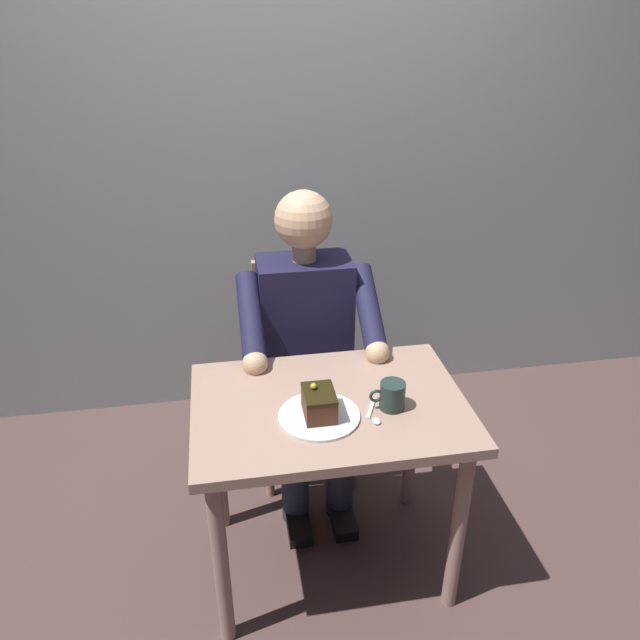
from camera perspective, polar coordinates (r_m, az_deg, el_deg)
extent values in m
plane|color=#4E3935|center=(2.46, 0.76, -21.49)|extent=(14.00, 14.00, 0.00)
cube|color=#9DAAA9|center=(2.83, -3.74, 20.19)|extent=(6.40, 0.12, 3.00)
cube|color=#A17F6C|center=(1.99, 0.88, -8.15)|extent=(0.88, 0.62, 0.04)
cylinder|color=#A38076|center=(2.13, 12.84, -18.52)|extent=(0.05, 0.05, 0.70)
cylinder|color=#A38076|center=(2.02, -9.30, -21.39)|extent=(0.05, 0.05, 0.70)
cylinder|color=#A38076|center=(2.47, 8.61, -10.44)|extent=(0.05, 0.05, 0.70)
cylinder|color=#A38076|center=(2.38, -9.61, -12.33)|extent=(0.05, 0.05, 0.70)
cube|color=tan|center=(2.58, -1.42, -5.54)|extent=(0.42, 0.42, 0.04)
cube|color=tan|center=(2.63, -2.09, 1.19)|extent=(0.38, 0.04, 0.45)
cylinder|color=tan|center=(2.60, 3.24, -11.46)|extent=(0.04, 0.04, 0.45)
cylinder|color=tan|center=(2.56, -4.84, -12.29)|extent=(0.04, 0.04, 0.45)
cylinder|color=tan|center=(2.88, 1.67, -7.02)|extent=(0.04, 0.04, 0.45)
cylinder|color=tan|center=(2.85, -5.53, -7.69)|extent=(0.04, 0.04, 0.45)
cube|color=#1D1C3A|center=(2.42, -1.43, -0.16)|extent=(0.36, 0.22, 0.53)
sphere|color=#D7AB83|center=(2.26, -1.55, 9.38)|extent=(0.22, 0.22, 0.22)
cylinder|color=#D7AB83|center=(2.30, -1.51, 6.34)|extent=(0.09, 0.09, 0.06)
cylinder|color=#1D1C3A|center=(2.29, 4.52, 1.24)|extent=(0.08, 0.33, 0.26)
sphere|color=#D7AB83|center=(2.20, 5.40, -3.05)|extent=(0.09, 0.09, 0.09)
cylinder|color=#1D1C3A|center=(2.23, -6.53, 0.39)|extent=(0.08, 0.33, 0.26)
sphere|color=#D7AB83|center=(2.14, -6.09, -4.06)|extent=(0.09, 0.09, 0.09)
cylinder|color=#28303D|center=(2.48, 1.13, -7.09)|extent=(0.13, 0.38, 0.14)
cylinder|color=#28303D|center=(2.46, -3.03, -7.48)|extent=(0.13, 0.38, 0.14)
cylinder|color=#28303D|center=(2.49, 1.87, -13.87)|extent=(0.11, 0.11, 0.43)
cube|color=black|center=(2.58, 2.08, -17.91)|extent=(0.09, 0.22, 0.05)
cylinder|color=#28303D|center=(2.47, -2.36, -14.33)|extent=(0.11, 0.11, 0.43)
cube|color=black|center=(2.56, -2.09, -18.39)|extent=(0.09, 0.22, 0.05)
cylinder|color=white|center=(1.91, -0.08, -8.97)|extent=(0.25, 0.25, 0.01)
cube|color=#4D2718|center=(1.89, -0.08, -7.92)|extent=(0.10, 0.13, 0.08)
cube|color=black|center=(1.86, -0.08, -6.86)|extent=(0.10, 0.13, 0.01)
sphere|color=gold|center=(1.87, -0.61, -6.22)|extent=(0.02, 0.02, 0.02)
cylinder|color=#22332F|center=(1.94, 6.80, -7.03)|extent=(0.08, 0.08, 0.09)
torus|color=#22332F|center=(1.93, 5.29, -7.09)|extent=(0.05, 0.01, 0.05)
cylinder|color=black|center=(1.92, 6.86, -6.05)|extent=(0.07, 0.07, 0.01)
cube|color=silver|center=(1.95, 4.81, -8.23)|extent=(0.06, 0.11, 0.01)
ellipsoid|color=silver|center=(1.90, 5.32, -9.40)|extent=(0.03, 0.04, 0.01)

